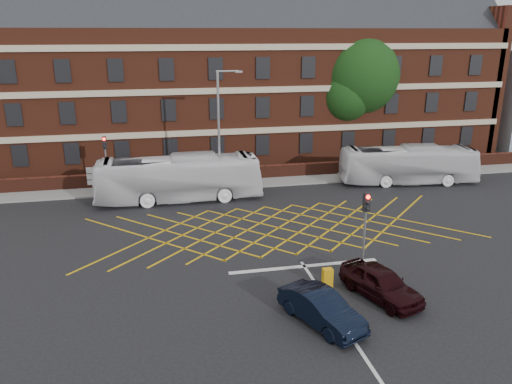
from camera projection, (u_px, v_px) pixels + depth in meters
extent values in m
plane|color=black|center=(287.00, 240.00, 29.37)|extent=(120.00, 120.00, 0.00)
cube|color=#592516|center=(229.00, 94.00, 48.04)|extent=(50.00, 12.00, 12.00)
cube|color=black|center=(228.00, 28.00, 46.20)|extent=(51.00, 10.61, 10.61)
cube|color=#B7A88C|center=(240.00, 90.00, 42.06)|extent=(50.00, 0.18, 0.50)
cube|color=black|center=(240.00, 108.00, 42.54)|extent=(1.20, 0.14, 1.80)
cube|color=#4A1E13|center=(246.00, 173.00, 41.32)|extent=(56.00, 0.50, 1.10)
cube|color=slate|center=(249.00, 182.00, 40.54)|extent=(60.00, 3.00, 0.12)
cube|color=#CC990C|center=(279.00, 228.00, 31.23)|extent=(8.22, 8.22, 0.02)
cube|color=silver|center=(304.00, 266.00, 26.10)|extent=(8.00, 0.30, 0.02)
cube|color=silver|center=(351.00, 337.00, 20.04)|extent=(0.15, 14.00, 0.02)
imported|color=white|center=(179.00, 178.00, 35.89)|extent=(11.90, 2.84, 3.31)
imported|color=silver|center=(408.00, 165.00, 40.05)|extent=(11.17, 4.02, 3.04)
imported|color=black|center=(321.00, 308.00, 20.82)|extent=(3.04, 4.46, 1.39)
imported|color=black|center=(381.00, 283.00, 22.86)|extent=(3.09, 4.65, 1.47)
cylinder|color=black|center=(355.00, 126.00, 47.28)|extent=(0.90, 0.90, 6.41)
sphere|color=black|center=(358.00, 75.00, 45.83)|extent=(7.56, 7.56, 7.56)
sphere|color=black|center=(345.00, 95.00, 45.32)|extent=(4.92, 4.92, 4.92)
sphere|color=black|center=(369.00, 88.00, 47.27)|extent=(4.54, 4.54, 4.54)
cube|color=slate|center=(362.00, 271.00, 25.38)|extent=(0.70, 0.70, 0.20)
cylinder|color=gray|center=(364.00, 241.00, 24.88)|extent=(0.12, 0.12, 3.50)
cube|color=black|center=(367.00, 202.00, 24.25)|extent=(0.30, 0.25, 0.95)
sphere|color=#FF0C05|center=(368.00, 197.00, 24.02)|extent=(0.20, 0.20, 0.20)
cube|color=slate|center=(109.00, 190.00, 38.35)|extent=(0.70, 0.70, 0.20)
cylinder|color=gray|center=(107.00, 169.00, 37.85)|extent=(0.12, 0.12, 3.50)
cube|color=black|center=(105.00, 143.00, 37.22)|extent=(0.30, 0.25, 0.95)
sphere|color=#FF0C05|center=(104.00, 139.00, 36.99)|extent=(0.20, 0.20, 0.20)
cube|color=slate|center=(220.00, 194.00, 37.37)|extent=(1.00, 1.00, 0.20)
cylinder|color=gray|center=(219.00, 136.00, 36.01)|extent=(0.18, 0.18, 9.09)
cylinder|color=gray|center=(227.00, 71.00, 34.75)|extent=(1.60, 0.12, 0.12)
cube|color=gray|center=(239.00, 72.00, 34.91)|extent=(0.50, 0.20, 0.12)
cylinder|color=gray|center=(95.00, 180.00, 37.39)|extent=(0.10, 0.10, 2.20)
cube|color=silver|center=(94.00, 170.00, 37.07)|extent=(1.10, 0.06, 0.45)
cube|color=silver|center=(94.00, 177.00, 37.23)|extent=(1.10, 0.06, 0.40)
cube|color=silver|center=(95.00, 182.00, 37.36)|extent=(1.10, 0.06, 0.35)
cube|color=#D0910C|center=(327.00, 278.00, 23.89)|extent=(0.48, 0.36, 0.95)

